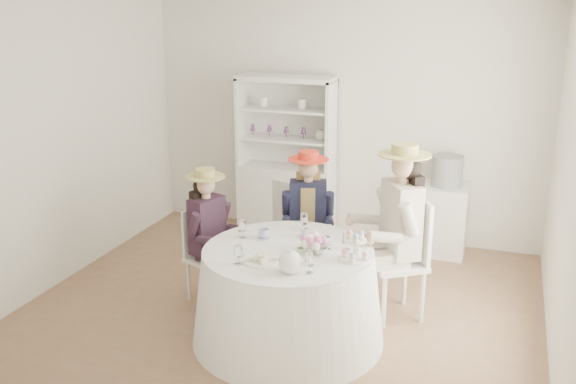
% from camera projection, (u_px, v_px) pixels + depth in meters
% --- Properties ---
extents(ground, '(4.50, 4.50, 0.00)m').
position_uv_depth(ground, '(284.00, 304.00, 5.87)').
color(ground, brown).
rests_on(ground, ground).
extents(wall_back, '(4.50, 0.00, 4.50)m').
position_uv_depth(wall_back, '(343.00, 120.00, 7.28)').
color(wall_back, silver).
rests_on(wall_back, ground).
extents(wall_front, '(4.50, 0.00, 4.50)m').
position_uv_depth(wall_front, '(168.00, 244.00, 3.67)').
color(wall_front, silver).
rests_on(wall_front, ground).
extents(wall_left, '(0.00, 4.50, 4.50)m').
position_uv_depth(wall_left, '(65.00, 143.00, 6.18)').
color(wall_left, silver).
rests_on(wall_left, ground).
extents(wall_right, '(0.00, 4.50, 4.50)m').
position_uv_depth(wall_right, '(569.00, 186.00, 4.77)').
color(wall_right, silver).
rests_on(wall_right, ground).
extents(tea_table, '(1.56, 1.56, 0.78)m').
position_uv_depth(tea_table, '(288.00, 295.00, 5.19)').
color(tea_table, white).
rests_on(tea_table, ground).
extents(hutch, '(1.18, 0.63, 1.86)m').
position_uv_depth(hutch, '(287.00, 179.00, 7.46)').
color(hutch, silver).
rests_on(hutch, ground).
extents(side_table, '(0.49, 0.49, 0.76)m').
position_uv_depth(side_table, '(444.00, 219.00, 6.95)').
color(side_table, silver).
rests_on(side_table, ground).
extents(hatbox, '(0.42, 0.42, 0.33)m').
position_uv_depth(hatbox, '(447.00, 171.00, 6.79)').
color(hatbox, black).
rests_on(hatbox, side_table).
extents(guest_left, '(0.52, 0.47, 1.25)m').
position_uv_depth(guest_left, '(209.00, 228.00, 5.77)').
color(guest_left, silver).
rests_on(guest_left, ground).
extents(guest_mid, '(0.51, 0.55, 1.34)m').
position_uv_depth(guest_mid, '(308.00, 212.00, 6.03)').
color(guest_mid, silver).
rests_on(guest_mid, ground).
extents(guest_right, '(0.67, 0.63, 1.55)m').
position_uv_depth(guest_right, '(398.00, 222.00, 5.42)').
color(guest_right, silver).
rests_on(guest_right, ground).
extents(spare_chair, '(0.50, 0.50, 0.94)m').
position_uv_depth(spare_chair, '(294.00, 221.00, 6.54)').
color(spare_chair, silver).
rests_on(spare_chair, ground).
extents(teacup_a, '(0.10, 0.10, 0.07)m').
position_uv_depth(teacup_a, '(264.00, 234.00, 5.29)').
color(teacup_a, white).
rests_on(teacup_a, tea_table).
extents(teacup_b, '(0.08, 0.08, 0.07)m').
position_uv_depth(teacup_b, '(305.00, 233.00, 5.33)').
color(teacup_b, white).
rests_on(teacup_b, tea_table).
extents(teacup_c, '(0.09, 0.09, 0.07)m').
position_uv_depth(teacup_c, '(326.00, 242.00, 5.14)').
color(teacup_c, white).
rests_on(teacup_c, tea_table).
extents(flower_bowl, '(0.20, 0.20, 0.05)m').
position_uv_depth(flower_bowl, '(316.00, 250.00, 5.01)').
color(flower_bowl, white).
rests_on(flower_bowl, tea_table).
extents(flower_arrangement, '(0.18, 0.18, 0.07)m').
position_uv_depth(flower_arrangement, '(314.00, 242.00, 5.00)').
color(flower_arrangement, pink).
rests_on(flower_arrangement, tea_table).
extents(table_teapot, '(0.25, 0.18, 0.19)m').
position_uv_depth(table_teapot, '(291.00, 262.00, 4.64)').
color(table_teapot, white).
rests_on(table_teapot, tea_table).
extents(sandwich_plate, '(0.25, 0.25, 0.06)m').
position_uv_depth(sandwich_plate, '(261.00, 260.00, 4.83)').
color(sandwich_plate, white).
rests_on(sandwich_plate, tea_table).
extents(cupcake_stand, '(0.24, 0.24, 0.22)m').
position_uv_depth(cupcake_stand, '(355.00, 250.00, 4.86)').
color(cupcake_stand, white).
rests_on(cupcake_stand, tea_table).
extents(stemware_set, '(0.96, 0.93, 0.15)m').
position_uv_depth(stemware_set, '(288.00, 241.00, 5.05)').
color(stemware_set, white).
rests_on(stemware_set, tea_table).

